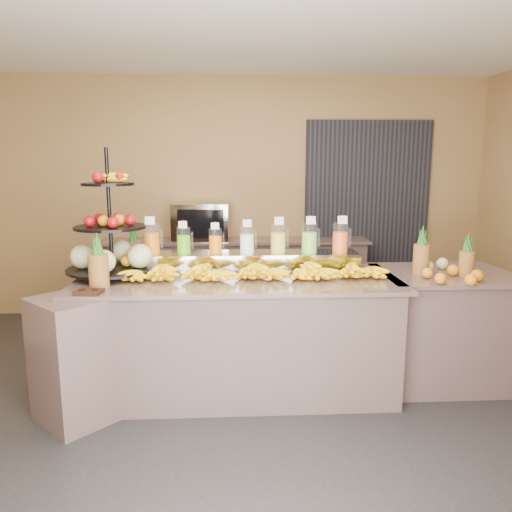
{
  "coord_description": "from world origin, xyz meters",
  "views": [
    {
      "loc": [
        -0.06,
        -3.49,
        1.83
      ],
      "look_at": [
        0.14,
        0.3,
        1.1
      ],
      "focal_mm": 35.0,
      "sensor_mm": 36.0,
      "label": 1
    }
  ],
  "objects": [
    {
      "name": "ground",
      "position": [
        0.0,
        0.0,
        0.0
      ],
      "size": [
        6.0,
        6.0,
        0.0
      ],
      "primitive_type": "plane",
      "color": "black",
      "rests_on": "ground"
    },
    {
      "name": "right_fruit_pile",
      "position": [
        1.62,
        0.22,
        1.01
      ],
      "size": [
        0.45,
        0.43,
        0.24
      ],
      "color": "brown",
      "rests_on": "right_counter"
    },
    {
      "name": "juice_pitcher_green",
      "position": [
        -0.44,
        0.58,
        1.18
      ],
      "size": [
        0.12,
        0.12,
        0.28
      ],
      "color": "silver",
      "rests_on": "pitcher_tray"
    },
    {
      "name": "pineapple_left_a",
      "position": [
        -1.0,
        0.06,
        1.08
      ],
      "size": [
        0.14,
        0.14,
        0.4
      ],
      "rotation": [
        0.0,
        0.0,
        -0.29
      ],
      "color": "brown",
      "rests_on": "buffet_counter"
    },
    {
      "name": "oven_warmer",
      "position": [
        -0.38,
        2.25,
        1.14
      ],
      "size": [
        0.67,
        0.49,
        0.43
      ],
      "primitive_type": "cube",
      "rotation": [
        0.0,
        0.0,
        -0.07
      ],
      "color": "gray",
      "rests_on": "back_ledge"
    },
    {
      "name": "banana_heap",
      "position": [
        0.15,
        0.28,
        1.0
      ],
      "size": [
        2.09,
        0.19,
        0.17
      ],
      "color": "yellow",
      "rests_on": "buffet_counter"
    },
    {
      "name": "pineapple_left_b",
      "position": [
        -0.88,
        0.76,
        1.07
      ],
      "size": [
        0.12,
        0.12,
        0.38
      ],
      "rotation": [
        0.0,
        0.0,
        0.08
      ],
      "color": "brown",
      "rests_on": "buffet_counter"
    },
    {
      "name": "pitcher_tray",
      "position": [
        0.08,
        0.58,
        1.01
      ],
      "size": [
        1.85,
        0.3,
        0.15
      ],
      "primitive_type": "cube",
      "color": "gray",
      "rests_on": "buffet_counter"
    },
    {
      "name": "right_counter",
      "position": [
        1.7,
        0.4,
        0.47
      ],
      "size": [
        1.08,
        0.88,
        0.93
      ],
      "color": "#8C6965",
      "rests_on": "ground"
    },
    {
      "name": "condiment_caddy",
      "position": [
        -1.03,
        -0.12,
        0.94
      ],
      "size": [
        0.2,
        0.16,
        0.03
      ],
      "primitive_type": "cube",
      "rotation": [
        0.0,
        0.0,
        -0.16
      ],
      "color": "black",
      "rests_on": "buffet_counter"
    },
    {
      "name": "juice_pitcher_orange_a",
      "position": [
        -0.7,
        0.58,
        1.19
      ],
      "size": [
        0.13,
        0.14,
        0.32
      ],
      "color": "silver",
      "rests_on": "pitcher_tray"
    },
    {
      "name": "juice_pitcher_orange_c",
      "position": [
        0.86,
        0.58,
        1.19
      ],
      "size": [
        0.13,
        0.14,
        0.32
      ],
      "color": "silver",
      "rests_on": "pitcher_tray"
    },
    {
      "name": "fruit_stand",
      "position": [
        -0.94,
        0.44,
        1.18
      ],
      "size": [
        0.84,
        0.84,
        1.0
      ],
      "rotation": [
        0.0,
        0.0,
        0.2
      ],
      "color": "black",
      "rests_on": "buffet_counter"
    },
    {
      "name": "room_envelope",
      "position": [
        0.19,
        0.79,
        1.88
      ],
      "size": [
        6.04,
        5.02,
        2.82
      ],
      "color": "olive",
      "rests_on": "ground"
    },
    {
      "name": "juice_pitcher_orange_b",
      "position": [
        -0.18,
        0.58,
        1.17
      ],
      "size": [
        0.11,
        0.11,
        0.27
      ],
      "color": "silver",
      "rests_on": "pitcher_tray"
    },
    {
      "name": "juice_pitcher_lemon",
      "position": [
        0.34,
        0.58,
        1.19
      ],
      "size": [
        0.13,
        0.13,
        0.31
      ],
      "color": "silver",
      "rests_on": "pitcher_tray"
    },
    {
      "name": "juice_pitcher_milk",
      "position": [
        0.08,
        0.58,
        1.18
      ],
      "size": [
        0.12,
        0.12,
        0.29
      ],
      "color": "silver",
      "rests_on": "pitcher_tray"
    },
    {
      "name": "buffet_counter",
      "position": [
        -0.12,
        0.26,
        0.47
      ],
      "size": [
        2.75,
        1.25,
        0.93
      ],
      "color": "#8C6965",
      "rests_on": "ground"
    },
    {
      "name": "back_ledge",
      "position": [
        0.0,
        2.25,
        0.47
      ],
      "size": [
        3.1,
        0.55,
        0.93
      ],
      "color": "#8C6965",
      "rests_on": "ground"
    },
    {
      "name": "juice_pitcher_lime",
      "position": [
        0.6,
        0.58,
        1.19
      ],
      "size": [
        0.13,
        0.14,
        0.32
      ],
      "color": "silver",
      "rests_on": "pitcher_tray"
    }
  ]
}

